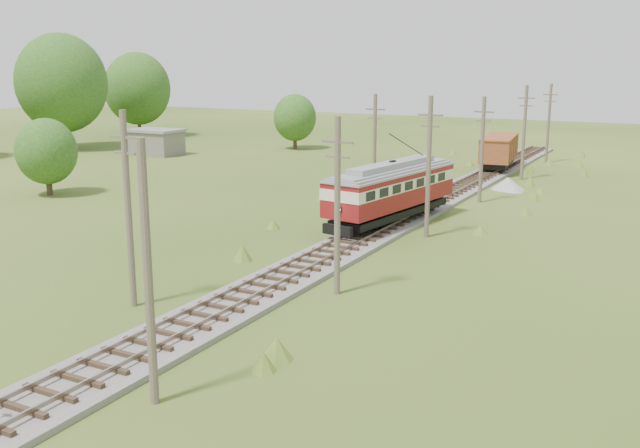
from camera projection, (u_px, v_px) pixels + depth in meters
The scene contains 17 objects.
railbed_main at pixel (398, 220), 49.94m from camera, with size 3.60×96.00×0.57m.
streetcar at pixel (392, 187), 48.37m from camera, with size 4.82×12.94×5.86m.
gondola at pixel (499, 150), 73.15m from camera, with size 4.11×9.44×3.03m.
gravel_pile at pixel (509, 184), 62.64m from camera, with size 3.02×3.20×1.10m.
utility_pole_r_1 at pixel (148, 276), 22.64m from camera, with size 0.30×0.30×8.80m.
utility_pole_r_2 at pixel (337, 205), 33.72m from camera, with size 1.60×0.30×8.60m.
utility_pole_r_3 at pixel (429, 166), 44.90m from camera, with size 1.60×0.30×9.00m.
utility_pole_r_4 at pixel (482, 149), 56.24m from camera, with size 1.60×0.30×8.40m.
utility_pole_r_5 at pixel (524, 132), 67.18m from camera, with size 1.60×0.30×8.90m.
utility_pole_r_6 at pixel (549, 123), 78.47m from camera, with size 1.60×0.30×8.70m.
utility_pole_l_a at pixel (128, 208), 31.96m from camera, with size 1.60×0.30×9.00m.
utility_pole_l_b at pixel (374, 147), 56.22m from camera, with size 1.60×0.30×8.60m.
tree_left_4 at pixel (62, 83), 90.11m from camera, with size 11.34×11.34×14.61m.
tree_left_5 at pixel (137, 89), 105.07m from camera, with size 9.66×9.66×12.44m.
tree_mid_a at pixel (295, 118), 91.18m from camera, with size 5.46×5.46×7.03m.
tree_mid_c at pixel (46, 151), 59.49m from camera, with size 5.04×5.04×6.49m.
shed at pixel (155, 142), 86.06m from camera, with size 6.40×4.40×3.10m.
Camera 1 is at (18.16, -11.56, 11.06)m, focal length 40.00 mm.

